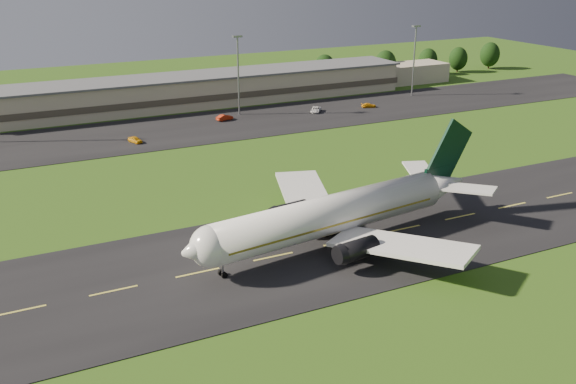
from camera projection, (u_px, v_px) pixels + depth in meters
name	position (u px, v px, depth m)	size (l,w,h in m)	color
ground	(404.00, 229.00, 98.20)	(360.00, 360.00, 0.00)	#254D13
taxiway	(404.00, 229.00, 98.18)	(220.00, 30.00, 0.10)	black
apron	(233.00, 123.00, 158.83)	(260.00, 30.00, 0.10)	black
airliner	(335.00, 214.00, 91.68)	(51.14, 41.80, 15.57)	white
terminal	(222.00, 88.00, 180.45)	(145.00, 16.00, 8.40)	tan
light_mast_centre	(238.00, 66.00, 163.18)	(2.40, 1.20, 20.35)	gray
light_mast_east	(415.00, 52.00, 185.70)	(2.40, 1.20, 20.35)	gray
tree_line	(287.00, 72.00, 198.64)	(193.28, 9.22, 9.72)	black
service_vehicle_a	(135.00, 140.00, 142.47)	(1.58, 3.93, 1.34)	#E6A10D
service_vehicle_b	(225.00, 117.00, 161.45)	(1.53, 4.39, 1.45)	#A8230B
service_vehicle_c	(316.00, 110.00, 169.78)	(2.26, 4.90, 1.36)	white
service_vehicle_d	(369.00, 105.00, 174.91)	(1.65, 4.06, 1.18)	orange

